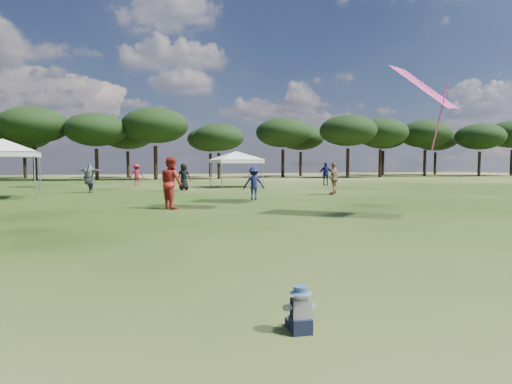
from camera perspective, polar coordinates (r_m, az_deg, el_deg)
tree_line at (r=49.63m, az=-14.70°, el=7.99°), size 108.78×17.63×7.77m
tent_left at (r=23.46m, az=-30.69°, el=5.82°), size 6.08×6.08×3.13m
tent_right at (r=30.33m, az=-2.68°, el=5.22°), size 6.33×6.33×2.85m
toddler at (r=4.36m, az=5.92°, el=-15.53°), size 0.32×0.35×0.46m
festival_crowd at (r=26.70m, az=-20.60°, el=1.83°), size 30.08×23.38×1.91m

